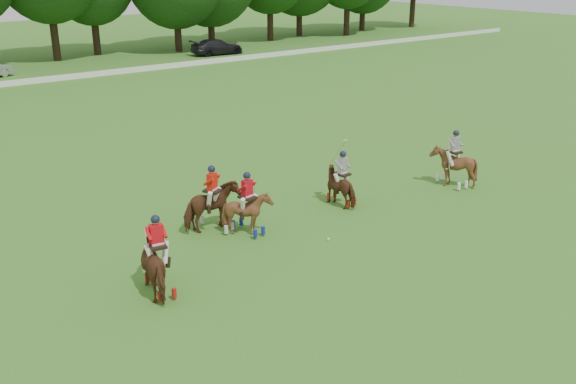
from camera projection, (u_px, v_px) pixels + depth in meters
ground at (368, 272)px, 19.92m from camera, size 180.00×180.00×0.00m
boundary_rail at (15, 83)px, 48.19m from camera, size 120.00×0.10×0.44m
car_right at (217, 47)px, 62.98m from camera, size 5.35×2.44×1.52m
polo_red_a at (159, 265)px, 18.44m from camera, size 1.32×2.17×2.42m
polo_red_b at (213, 207)px, 22.65m from camera, size 2.19×2.08×2.42m
polo_red_c at (248, 212)px, 22.42m from camera, size 1.46×1.59×2.28m
polo_stripe_a at (342, 186)px, 25.05m from camera, size 1.10×1.80×2.73m
polo_stripe_b at (453, 166)px, 27.05m from camera, size 1.59×1.74×2.43m
polo_ball at (328, 239)px, 22.12m from camera, size 0.09×0.09×0.09m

